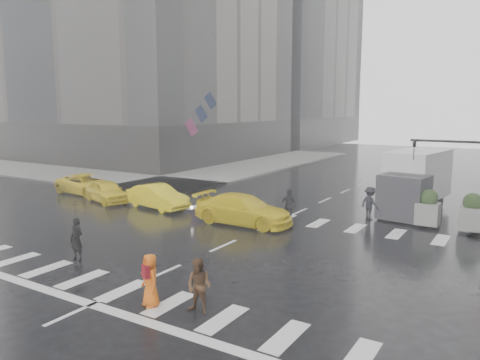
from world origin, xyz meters
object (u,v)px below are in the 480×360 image
Objects in this scene: pedestrian_brown at (199,286)px; taxi_front at (107,191)px; box_truck at (414,180)px; pedestrian_orange at (150,280)px; taxi_mid at (158,197)px; traffic_signal_pole at (475,167)px.

taxi_front is (-14.88, 10.07, -0.13)m from pedestrian_brown.
pedestrian_brown is at bearing -104.51° from taxi_front.
box_truck reaches higher than pedestrian_brown.
box_truck is at bearing 77.28° from pedestrian_brown.
box_truck is at bearing 101.93° from pedestrian_orange.
pedestrian_orange is at bearing -93.87° from box_truck.
taxi_mid is at bearing -66.51° from taxi_front.
taxi_mid is (-9.24, 10.73, -0.11)m from pedestrian_orange.
taxi_front is 4.08m from taxi_mid.
traffic_signal_pole is at bearing -59.64° from taxi_front.
pedestrian_orange is (-7.40, -14.40, -2.39)m from traffic_signal_pole.
pedestrian_brown reaches higher than taxi_front.
pedestrian_brown is 17.97m from taxi_front.
pedestrian_orange reaches higher than taxi_mid.
traffic_signal_pole is 2.72× the size of pedestrian_brown.
traffic_signal_pole reaches higher than box_truck.
pedestrian_brown is (-5.84, -14.02, -2.39)m from traffic_signal_pole.
pedestrian_orange is 0.40× the size of taxi_front.
pedestrian_brown is at bearing 38.60° from pedestrian_orange.
taxi_front is (-13.32, 10.46, -0.13)m from pedestrian_orange.
pedestrian_brown is 0.25× the size of box_truck.
taxi_mid is at bearing 155.46° from pedestrian_orange.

